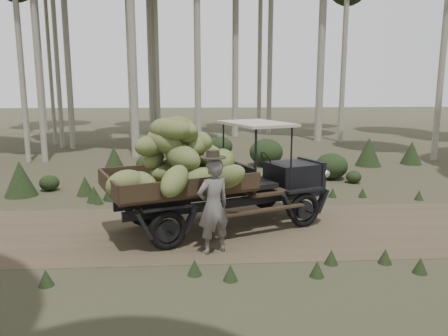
# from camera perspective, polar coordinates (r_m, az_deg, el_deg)

# --- Properties ---
(ground) EXTENTS (120.00, 120.00, 0.00)m
(ground) POSITION_cam_1_polar(r_m,az_deg,el_deg) (10.66, 8.20, -7.92)
(ground) COLOR #473D2B
(ground) RESTS_ON ground
(dirt_track) EXTENTS (70.00, 4.00, 0.01)m
(dirt_track) POSITION_cam_1_polar(r_m,az_deg,el_deg) (10.66, 8.20, -7.90)
(dirt_track) COLOR brown
(dirt_track) RESTS_ON ground
(banana_truck) EXTENTS (5.70, 3.85, 2.83)m
(banana_truck) POSITION_cam_1_polar(r_m,az_deg,el_deg) (10.09, -3.21, 0.62)
(banana_truck) COLOR black
(banana_truck) RESTS_ON ground
(farmer) EXTENTS (0.85, 0.75, 2.13)m
(farmer) POSITION_cam_1_polar(r_m,az_deg,el_deg) (8.84, -1.43, -4.88)
(farmer) COLOR #625E59
(farmer) RESTS_ON ground
(undergrowth) EXTENTS (21.34, 22.14, 1.36)m
(undergrowth) POSITION_cam_1_polar(r_m,az_deg,el_deg) (9.87, 7.24, -6.14)
(undergrowth) COLOR #233319
(undergrowth) RESTS_ON ground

